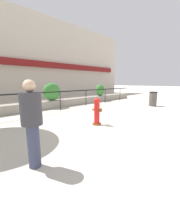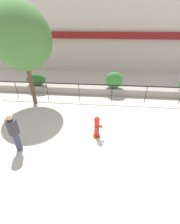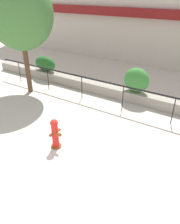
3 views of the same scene
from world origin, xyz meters
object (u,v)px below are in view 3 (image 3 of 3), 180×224
(hedge_bush_0, at_px, (45,64))
(fire_hydrant, at_px, (55,133))
(hedge_bush_1, at_px, (136,80))
(street_tree, at_px, (19,13))

(hedge_bush_0, distance_m, fire_hydrant, 6.63)
(hedge_bush_1, height_order, street_tree, street_tree)
(hedge_bush_0, xyz_separation_m, street_tree, (0.56, -1.85, 2.86))
(hedge_bush_0, bearing_deg, street_tree, -73.27)
(hedge_bush_1, relative_size, street_tree, 0.22)
(street_tree, bearing_deg, hedge_bush_0, 106.73)
(hedge_bush_1, relative_size, fire_hydrant, 1.10)
(hedge_bush_0, distance_m, hedge_bush_1, 5.59)
(fire_hydrant, distance_m, street_tree, 5.95)
(hedge_bush_1, bearing_deg, street_tree, -159.81)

